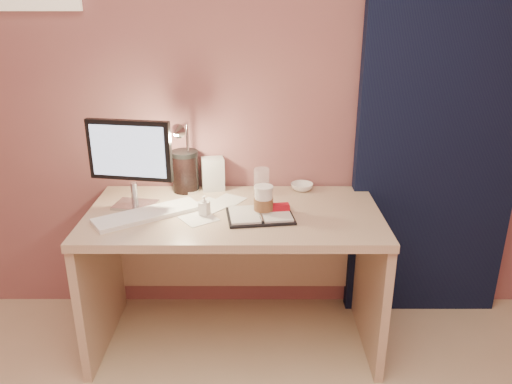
{
  "coord_description": "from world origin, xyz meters",
  "views": [
    {
      "loc": [
        0.11,
        -0.81,
        1.67
      ],
      "look_at": [
        0.11,
        1.33,
        0.85
      ],
      "focal_mm": 35.0,
      "sensor_mm": 36.0,
      "label": 1
    }
  ],
  "objects_px": {
    "desk": "(235,247)",
    "monitor": "(131,156)",
    "keyboard": "(148,214)",
    "desk_lamp": "(189,152)",
    "bowl": "(302,187)",
    "planner": "(262,214)",
    "coffee_cup": "(264,202)",
    "dark_jar": "(185,173)",
    "clear_cup": "(262,182)",
    "lotion_bottle": "(204,205)",
    "product_box": "(213,174)"
  },
  "relations": [
    {
      "from": "desk",
      "to": "desk_lamp",
      "type": "xyz_separation_m",
      "value": [
        -0.22,
        0.09,
        0.47
      ]
    },
    {
      "from": "planner",
      "to": "lotion_bottle",
      "type": "height_order",
      "value": "lotion_bottle"
    },
    {
      "from": "planner",
      "to": "product_box",
      "type": "xyz_separation_m",
      "value": [
        -0.25,
        0.36,
        0.07
      ]
    },
    {
      "from": "lotion_bottle",
      "to": "dark_jar",
      "type": "distance_m",
      "value": 0.35
    },
    {
      "from": "planner",
      "to": "clear_cup",
      "type": "bearing_deg",
      "value": 82.04
    },
    {
      "from": "dark_jar",
      "to": "desk_lamp",
      "type": "xyz_separation_m",
      "value": [
        0.04,
        -0.12,
        0.15
      ]
    },
    {
      "from": "bowl",
      "to": "dark_jar",
      "type": "height_order",
      "value": "dark_jar"
    },
    {
      "from": "planner",
      "to": "coffee_cup",
      "type": "relative_size",
      "value": 2.27
    },
    {
      "from": "planner",
      "to": "bowl",
      "type": "xyz_separation_m",
      "value": [
        0.22,
        0.35,
        0.01
      ]
    },
    {
      "from": "clear_cup",
      "to": "keyboard",
      "type": "bearing_deg",
      "value": -152.26
    },
    {
      "from": "planner",
      "to": "bowl",
      "type": "height_order",
      "value": "planner"
    },
    {
      "from": "coffee_cup",
      "to": "clear_cup",
      "type": "height_order",
      "value": "coffee_cup"
    },
    {
      "from": "monitor",
      "to": "clear_cup",
      "type": "xyz_separation_m",
      "value": [
        0.62,
        0.16,
        -0.19
      ]
    },
    {
      "from": "keyboard",
      "to": "desk_lamp",
      "type": "relative_size",
      "value": 1.26
    },
    {
      "from": "dark_jar",
      "to": "coffee_cup",
      "type": "bearing_deg",
      "value": -38.47
    },
    {
      "from": "monitor",
      "to": "keyboard",
      "type": "xyz_separation_m",
      "value": [
        0.09,
        -0.12,
        -0.25
      ]
    },
    {
      "from": "bowl",
      "to": "coffee_cup",
      "type": "bearing_deg",
      "value": -122.19
    },
    {
      "from": "coffee_cup",
      "to": "product_box",
      "type": "relative_size",
      "value": 0.84
    },
    {
      "from": "desk_lamp",
      "to": "dark_jar",
      "type": "bearing_deg",
      "value": 118.17
    },
    {
      "from": "desk_lamp",
      "to": "bowl",
      "type": "bearing_deg",
      "value": 22.51
    },
    {
      "from": "coffee_cup",
      "to": "bowl",
      "type": "distance_m",
      "value": 0.39
    },
    {
      "from": "clear_cup",
      "to": "desk_lamp",
      "type": "bearing_deg",
      "value": -169.75
    },
    {
      "from": "product_box",
      "to": "dark_jar",
      "type": "bearing_deg",
      "value": 178.4
    },
    {
      "from": "bowl",
      "to": "dark_jar",
      "type": "relative_size",
      "value": 0.61
    },
    {
      "from": "keyboard",
      "to": "monitor",
      "type": "bearing_deg",
      "value": 92.04
    },
    {
      "from": "monitor",
      "to": "clear_cup",
      "type": "height_order",
      "value": "monitor"
    },
    {
      "from": "coffee_cup",
      "to": "dark_jar",
      "type": "distance_m",
      "value": 0.52
    },
    {
      "from": "desk",
      "to": "monitor",
      "type": "bearing_deg",
      "value": -178.94
    },
    {
      "from": "coffee_cup",
      "to": "lotion_bottle",
      "type": "xyz_separation_m",
      "value": [
        -0.28,
        0.0,
        -0.02
      ]
    },
    {
      "from": "planner",
      "to": "bowl",
      "type": "distance_m",
      "value": 0.41
    },
    {
      "from": "coffee_cup",
      "to": "clear_cup",
      "type": "bearing_deg",
      "value": 91.45
    },
    {
      "from": "coffee_cup",
      "to": "desk_lamp",
      "type": "height_order",
      "value": "desk_lamp"
    },
    {
      "from": "desk",
      "to": "dark_jar",
      "type": "height_order",
      "value": "dark_jar"
    },
    {
      "from": "coffee_cup",
      "to": "lotion_bottle",
      "type": "relative_size",
      "value": 1.52
    },
    {
      "from": "clear_cup",
      "to": "dark_jar",
      "type": "distance_m",
      "value": 0.4
    },
    {
      "from": "planner",
      "to": "coffee_cup",
      "type": "bearing_deg",
      "value": 58.88
    },
    {
      "from": "desk",
      "to": "dark_jar",
      "type": "xyz_separation_m",
      "value": [
        -0.26,
        0.21,
        0.32
      ]
    },
    {
      "from": "clear_cup",
      "to": "planner",
      "type": "bearing_deg",
      "value": -90.35
    },
    {
      "from": "desk",
      "to": "clear_cup",
      "type": "height_order",
      "value": "clear_cup"
    },
    {
      "from": "coffee_cup",
      "to": "bowl",
      "type": "xyz_separation_m",
      "value": [
        0.21,
        0.33,
        -0.05
      ]
    },
    {
      "from": "planner",
      "to": "coffee_cup",
      "type": "height_order",
      "value": "coffee_cup"
    },
    {
      "from": "desk",
      "to": "product_box",
      "type": "relative_size",
      "value": 8.14
    },
    {
      "from": "clear_cup",
      "to": "lotion_bottle",
      "type": "bearing_deg",
      "value": -135.6
    },
    {
      "from": "planner",
      "to": "coffee_cup",
      "type": "distance_m",
      "value": 0.06
    },
    {
      "from": "keyboard",
      "to": "bowl",
      "type": "distance_m",
      "value": 0.82
    },
    {
      "from": "bowl",
      "to": "desk_lamp",
      "type": "xyz_separation_m",
      "value": [
        -0.57,
        -0.13,
        0.23
      ]
    },
    {
      "from": "monitor",
      "to": "product_box",
      "type": "height_order",
      "value": "monitor"
    },
    {
      "from": "keyboard",
      "to": "planner",
      "type": "height_order",
      "value": "planner"
    },
    {
      "from": "desk",
      "to": "desk_lamp",
      "type": "height_order",
      "value": "desk_lamp"
    },
    {
      "from": "monitor",
      "to": "desk_lamp",
      "type": "xyz_separation_m",
      "value": [
        0.26,
        0.1,
        -0.01
      ]
    }
  ]
}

